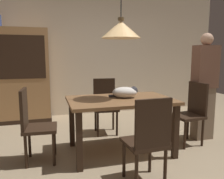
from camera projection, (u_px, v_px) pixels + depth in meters
The scene contains 11 objects.
ground at pixel (121, 164), 2.85m from camera, with size 10.00×10.00×0.00m, color #998466.
back_wall at pixel (85, 50), 5.15m from camera, with size 6.40×0.10×2.90m, color beige.
dining_table at pixel (120, 106), 3.12m from camera, with size 1.40×0.90×0.75m.
chair_left_side at pixel (33, 122), 2.84m from camera, with size 0.42×0.42×0.93m.
chair_near_front at pixel (148, 138), 2.31m from camera, with size 0.42×0.42×0.93m.
chair_far_back at pixel (105, 103), 3.98m from camera, with size 0.43×0.43×0.93m.
chair_right_side at pixel (192, 110), 3.45m from camera, with size 0.44×0.44×0.93m.
cat_sleeping at pixel (125, 92), 3.17m from camera, with size 0.40×0.30×0.16m.
pendant_lamp at pixel (121, 29), 2.97m from camera, with size 0.52×0.52×1.30m.
hutch_bookcase at pixel (21, 78), 4.56m from camera, with size 1.12×0.45×1.85m.
person_standing at pixel (204, 87), 3.62m from camera, with size 0.36×0.22×1.67m.
Camera 1 is at (-0.85, -2.54, 1.33)m, focal length 36.93 mm.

